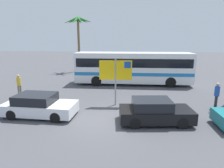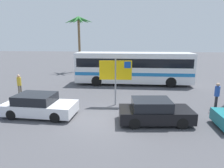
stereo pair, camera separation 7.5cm
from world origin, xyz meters
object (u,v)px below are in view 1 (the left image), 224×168
at_px(car_white, 39,105).
at_px(pedestrian_near_sign, 217,93).
at_px(ferry_sign, 116,72).
at_px(pedestrian_crossing_lot, 19,83).
at_px(car_black, 155,112).
at_px(bus_front_coach, 133,67).

xyz_separation_m(car_white, pedestrian_near_sign, (11.11, 2.31, 0.38)).
relative_size(ferry_sign, pedestrian_crossing_lot, 1.84).
xyz_separation_m(ferry_sign, car_black, (2.29, -2.81, -1.69)).
xyz_separation_m(car_black, pedestrian_crossing_lot, (-10.21, 4.39, 0.40)).
height_order(bus_front_coach, car_black, bus_front_coach).
relative_size(car_black, pedestrian_near_sign, 2.36).
xyz_separation_m(bus_front_coach, pedestrian_near_sign, (5.41, -6.79, -0.76)).
bearing_deg(car_black, bus_front_coach, 90.96).
height_order(car_white, car_black, same).
bearing_deg(pedestrian_crossing_lot, car_black, -173.71).
height_order(car_black, pedestrian_near_sign, pedestrian_near_sign).
bearing_deg(pedestrian_crossing_lot, bus_front_coach, -121.21).
bearing_deg(pedestrian_crossing_lot, car_white, 160.70).
distance_m(car_black, pedestrian_near_sign, 5.16).
bearing_deg(car_black, ferry_sign, 123.88).
bearing_deg(pedestrian_near_sign, car_black, 71.22).
xyz_separation_m(car_black, pedestrian_near_sign, (4.36, 2.73, 0.39)).
bearing_deg(bus_front_coach, pedestrian_crossing_lot, -150.76).
distance_m(ferry_sign, pedestrian_near_sign, 6.78).
xyz_separation_m(ferry_sign, car_white, (-4.46, -2.38, -1.69)).
height_order(ferry_sign, car_white, ferry_sign).
distance_m(ferry_sign, car_white, 5.33).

